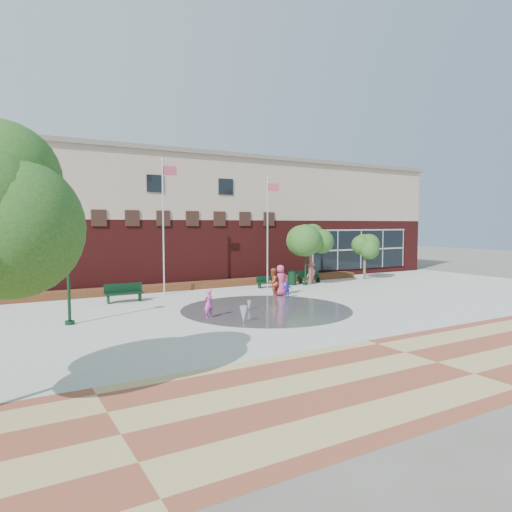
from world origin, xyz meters
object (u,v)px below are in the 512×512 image
flagpole_left (164,219)px  bench_left (124,296)px  trash_can (292,278)px  child_splash (208,304)px  flagpole_right (268,226)px

flagpole_left → bench_left: (-2.75, -1.39, -4.16)m
trash_can → child_splash: (-9.58, -7.29, 0.14)m
flagpole_left → bench_left: 5.18m
bench_left → child_splash: child_splash is taller
flagpole_left → flagpole_right: 6.86m
bench_left → trash_can: bearing=7.3°
flagpole_left → flagpole_right: (6.82, -0.64, -0.42)m
bench_left → child_splash: (2.22, -6.10, 0.33)m
flagpole_right → trash_can: (2.23, 0.44, -3.55)m
flagpole_right → flagpole_left: bearing=-177.2°
flagpole_right → trash_can: flagpole_right is taller
flagpole_left → child_splash: size_ratio=6.16×
bench_left → trash_can: trash_can is taller
flagpole_left → child_splash: 8.43m
flagpole_left → trash_can: size_ratio=7.88×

